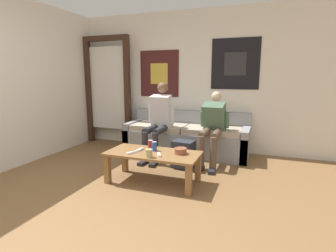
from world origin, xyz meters
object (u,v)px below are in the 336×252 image
at_px(coffee_table, 153,157).
at_px(ceramic_bowl, 181,151).
at_px(person_seated_teen, 213,125).
at_px(game_controller_near_right, 159,155).
at_px(game_controller_near_left, 131,153).
at_px(game_controller_far_center, 140,150).
at_px(drink_can_red, 150,145).
at_px(person_seated_adult, 159,118).
at_px(couch, 186,138).
at_px(pillar_candle, 149,153).
at_px(backpack, 183,155).
at_px(drink_can_blue, 154,146).

distance_m(coffee_table, ceramic_bowl, 0.37).
bearing_deg(person_seated_teen, game_controller_near_right, -110.56).
bearing_deg(game_controller_near_left, game_controller_far_center, 75.45).
distance_m(drink_can_red, game_controller_far_center, 0.16).
relative_size(person_seated_adult, game_controller_far_center, 8.73).
height_order(couch, game_controller_near_right, couch).
height_order(person_seated_teen, game_controller_near_right, person_seated_teen).
bearing_deg(pillar_candle, couch, 90.68).
distance_m(couch, backpack, 0.81).
relative_size(couch, coffee_table, 1.82).
height_order(person_seated_adult, game_controller_near_right, person_seated_adult).
height_order(ceramic_bowl, pillar_candle, pillar_candle).
xyz_separation_m(couch, coffee_table, (-0.02, -1.45, 0.06)).
distance_m(couch, drink_can_blue, 1.40).
xyz_separation_m(ceramic_bowl, game_controller_near_right, (-0.23, -0.16, -0.03)).
bearing_deg(ceramic_bowl, couch, 103.42).
distance_m(drink_can_blue, game_controller_far_center, 0.20).
bearing_deg(pillar_candle, drink_can_red, 111.27).
xyz_separation_m(backpack, drink_can_blue, (-0.21, -0.60, 0.27)).
bearing_deg(coffee_table, pillar_candle, -79.06).
distance_m(person_seated_teen, pillar_candle, 1.39).
bearing_deg(person_seated_adult, pillar_candle, -73.04).
bearing_deg(coffee_table, person_seated_adult, 108.13).
relative_size(coffee_table, pillar_candle, 10.52).
relative_size(couch, person_seated_teen, 1.94).
bearing_deg(coffee_table, game_controller_far_center, 176.08).
xyz_separation_m(backpack, drink_can_red, (-0.29, -0.54, 0.27)).
relative_size(ceramic_bowl, drink_can_blue, 1.31).
bearing_deg(drink_can_blue, drink_can_red, 143.85).
bearing_deg(game_controller_near_right, game_controller_far_center, 160.16).
bearing_deg(coffee_table, drink_can_red, 125.63).
xyz_separation_m(pillar_candle, drink_can_blue, (-0.05, 0.28, 0.01)).
relative_size(backpack, game_controller_near_left, 2.90).
xyz_separation_m(backpack, pillar_candle, (-0.16, -0.87, 0.26)).
bearing_deg(game_controller_far_center, game_controller_near_left, -104.55).
relative_size(person_seated_teen, drink_can_red, 9.10).
xyz_separation_m(game_controller_near_left, game_controller_near_right, (0.36, 0.04, 0.00)).
xyz_separation_m(couch, drink_can_red, (-0.11, -1.32, 0.19)).
xyz_separation_m(pillar_candle, drink_can_red, (-0.13, 0.34, 0.01)).
relative_size(coffee_table, game_controller_far_center, 8.23).
distance_m(pillar_candle, drink_can_blue, 0.28).
height_order(ceramic_bowl, game_controller_far_center, ceramic_bowl).
bearing_deg(backpack, drink_can_red, -118.80).
distance_m(couch, game_controller_far_center, 1.46).
bearing_deg(coffee_table, couch, 89.16).
bearing_deg(backpack, drink_can_blue, -109.72).
bearing_deg(drink_can_red, person_seated_teen, 55.11).
bearing_deg(couch, drink_can_blue, -91.28).
xyz_separation_m(backpack, game_controller_near_right, (-0.08, -0.76, 0.22)).
bearing_deg(pillar_candle, person_seated_adult, 106.96).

